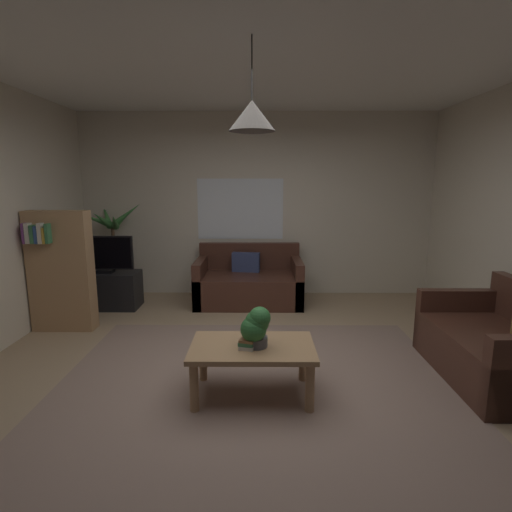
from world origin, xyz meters
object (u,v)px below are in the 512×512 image
book_on_table_0 (247,347)px  potted_palm_corner (114,255)px  bookshelf_corner (60,270)px  book_on_table_1 (247,343)px  book_on_table_2 (248,340)px  tv_stand (106,290)px  couch_under_window (249,284)px  coffee_table (252,354)px  pendant_lamp (252,116)px  remote_on_table_0 (262,340)px  potted_plant_on_table (256,326)px  couch_right_side (499,349)px  tv (103,254)px

book_on_table_0 → potted_palm_corner: (-2.06, 2.84, 0.21)m
bookshelf_corner → book_on_table_1: bearing=-34.7°
book_on_table_2 → tv_stand: 3.10m
tv_stand → bookshelf_corner: bearing=-102.8°
couch_under_window → coffee_table: 2.53m
potted_palm_corner → pendant_lamp: size_ratio=2.23×
book_on_table_1 → remote_on_table_0: book_on_table_1 is taller
coffee_table → potted_palm_corner: potted_palm_corner is taller
tv_stand → bookshelf_corner: size_ratio=0.64×
book_on_table_0 → book_on_table_1: bearing=159.0°
coffee_table → pendant_lamp: 1.83m
remote_on_table_0 → book_on_table_2: bearing=-133.5°
book_on_table_1 → potted_plant_on_table: 0.15m
book_on_table_1 → pendant_lamp: pendant_lamp is taller
remote_on_table_0 → potted_palm_corner: potted_palm_corner is taller
book_on_table_0 → remote_on_table_0: 0.19m
couch_right_side → book_on_table_0: size_ratio=11.89×
couch_right_side → remote_on_table_0: (-2.08, -0.21, 0.17)m
book_on_table_2 → potted_palm_corner: size_ratio=0.08×
book_on_table_0 → tv: bearing=130.9°
potted_palm_corner → couch_under_window: bearing=-6.9°
book_on_table_2 → remote_on_table_0: bearing=51.2°
potted_plant_on_table → bookshelf_corner: bearing=146.7°
couch_right_side → tv_stand: couch_right_side is taller
book_on_table_2 → coffee_table: bearing=58.2°
bookshelf_corner → book_on_table_0: bearing=-34.7°
tv → potted_palm_corner: 0.53m
couch_under_window → book_on_table_1: couch_under_window is taller
book_on_table_0 → pendant_lamp: bearing=59.2°
potted_plant_on_table → tv_stand: 3.13m
book_on_table_2 → tv: (-2.02, 2.31, 0.26)m
couch_right_side → bookshelf_corner: bookshelf_corner is taller
tv → bookshelf_corner: (-0.19, -0.80, -0.04)m
couch_right_side → pendant_lamp: size_ratio=2.10×
couch_under_window → bookshelf_corner: bearing=-153.5°
tv_stand → book_on_table_1: bearing=-49.4°
potted_palm_corner → book_on_table_2: bearing=-53.9°
book_on_table_0 → book_on_table_2: book_on_table_2 is taller
potted_plant_on_table → pendant_lamp: pendant_lamp is taller
book_on_table_1 → bookshelf_corner: bookshelf_corner is taller
book_on_table_1 → tv_stand: bearing=130.6°
coffee_table → book_on_table_2: book_on_table_2 is taller
couch_under_window → bookshelf_corner: 2.44m
potted_palm_corner → bookshelf_corner: bearing=-96.1°
coffee_table → book_on_table_2: 0.16m
pendant_lamp → tv_stand: bearing=132.1°
book_on_table_1 → pendant_lamp: bearing=56.2°
book_on_table_0 → potted_plant_on_table: bearing=23.4°
couch_under_window → potted_palm_corner: bearing=173.1°
book_on_table_0 → book_on_table_2: bearing=68.2°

